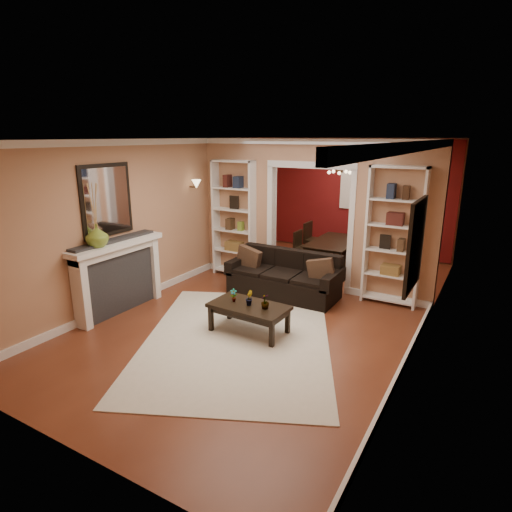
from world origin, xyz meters
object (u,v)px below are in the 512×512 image
Objects in this scene: bookshelf_left at (234,219)px; dining_table at (335,254)px; coffee_table at (249,319)px; bookshelf_right at (394,237)px; sofa at (284,275)px; fireplace at (120,277)px.

bookshelf_left reaches higher than dining_table.
bookshelf_left is at bearing 129.22° from coffee_table.
bookshelf_right reaches higher than dining_table.
sofa is at bearing 175.23° from dining_table.
fireplace reaches higher than coffee_table.
fireplace is at bearing -134.80° from sofa.
bookshelf_right reaches higher than sofa.
coffee_table is at bearing -124.26° from bookshelf_right.
fireplace is 1.06× the size of dining_table.
sofa is 0.86× the size of bookshelf_left.
sofa is 1.95m from bookshelf_right.
bookshelf_right is 4.47m from fireplace.
bookshelf_left is (-1.40, 0.58, 0.76)m from sofa.
bookshelf_left is 1.35× the size of fireplace.
sofa is 0.86× the size of bookshelf_right.
sofa is 2.16m from dining_table.
bookshelf_left reaches higher than fireplace.
fireplace is (-2.17, -0.37, 0.37)m from coffee_table.
bookshelf_left is 3.10m from bookshelf_right.
dining_table reaches higher than coffee_table.
coffee_table is at bearing -81.60° from sofa.
fireplace is at bearing 152.71° from dining_table.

